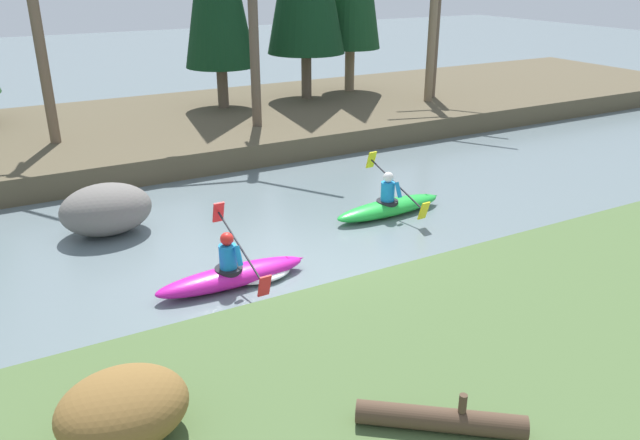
% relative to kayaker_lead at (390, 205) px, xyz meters
% --- Properties ---
extents(ground_plane, '(90.00, 90.00, 0.00)m').
position_rel_kayaker_lead_xyz_m(ground_plane, '(-2.99, -1.27, -0.22)').
color(ground_plane, slate).
extents(riverbank_near, '(44.00, 6.16, 0.88)m').
position_rel_kayaker_lead_xyz_m(riverbank_near, '(-2.99, -6.64, 0.22)').
color(riverbank_near, '#4C6638').
rests_on(riverbank_near, ground).
extents(riverbank_far, '(44.00, 8.31, 0.65)m').
position_rel_kayaker_lead_xyz_m(riverbank_far, '(-2.99, 8.67, 0.10)').
color(riverbank_far, brown).
rests_on(riverbank_far, ground).
extents(bare_tree_upstream, '(3.50, 3.46, 6.35)m').
position_rel_kayaker_lead_xyz_m(bare_tree_upstream, '(-5.87, 7.48, 3.42)').
color(bare_tree_upstream, brown).
rests_on(bare_tree_upstream, riverbank_far).
extents(bare_tree_mid_upstream, '(3.53, 3.49, 6.40)m').
position_rel_kayaker_lead_xyz_m(bare_tree_mid_upstream, '(-0.29, 6.61, 3.44)').
color(bare_tree_mid_upstream, brown).
rests_on(bare_tree_mid_upstream, riverbank_far).
extents(bare_tree_mid_downstream, '(3.07, 3.03, 5.52)m').
position_rel_kayaker_lead_xyz_m(bare_tree_mid_downstream, '(6.43, 7.00, 3.03)').
color(bare_tree_mid_downstream, '#7A664C').
rests_on(bare_tree_mid_downstream, riverbank_far).
extents(bare_tree_downstream, '(2.78, 2.75, 4.97)m').
position_rel_kayaker_lead_xyz_m(bare_tree_downstream, '(7.06, 7.60, 2.78)').
color(bare_tree_downstream, brown).
rests_on(bare_tree_downstream, riverbank_far).
extents(shrub_clump_nearest, '(1.27, 1.06, 0.69)m').
position_rel_kayaker_lead_xyz_m(shrub_clump_nearest, '(-6.87, -5.37, 1.01)').
color(shrub_clump_nearest, brown).
rests_on(shrub_clump_nearest, riverbank_near).
extents(kayaker_lead, '(2.78, 2.07, 1.20)m').
position_rel_kayaker_lead_xyz_m(kayaker_lead, '(0.00, 0.00, 0.00)').
color(kayaker_lead, green).
rests_on(kayaker_lead, ground).
extents(kayaker_middle, '(2.77, 2.06, 1.20)m').
position_rel_kayaker_lead_xyz_m(kayaker_middle, '(-4.15, -1.40, -0.02)').
color(kayaker_middle, '#C61999').
rests_on(kayaker_middle, ground).
extents(boulder_midstream, '(1.83, 1.44, 1.04)m').
position_rel_kayaker_lead_xyz_m(boulder_midstream, '(-5.66, 1.98, 0.30)').
color(boulder_midstream, slate).
rests_on(boulder_midstream, ground).
extents(driftwood_log, '(1.47, 1.21, 0.44)m').
position_rel_kayaker_lead_xyz_m(driftwood_log, '(-4.12, -6.77, 0.79)').
color(driftwood_log, '#4C3828').
rests_on(driftwood_log, riverbank_near).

